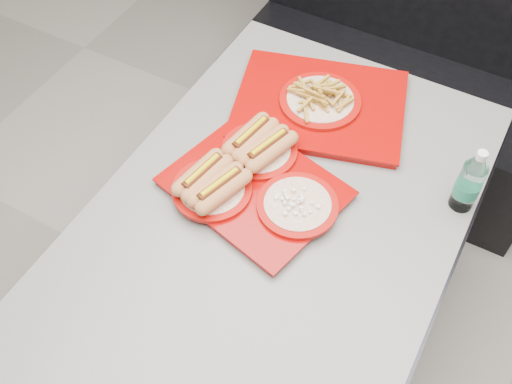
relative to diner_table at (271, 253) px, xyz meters
The scene contains 6 objects.
ground 0.58m from the diner_table, ahead, with size 6.00×6.00×0.00m, color gray.
diner_table is the anchor object (origin of this frame).
booth_bench 1.11m from the diner_table, 90.00° to the left, with size 1.30×0.57×1.35m.
tray_near 0.23m from the diner_table, 146.66° to the left, with size 0.50×0.43×0.10m.
tray_far 0.47m from the diner_table, 98.76° to the left, with size 0.58×0.51×0.10m.
water_bottle 0.56m from the diner_table, 34.50° to the left, with size 0.06×0.06×0.20m.
Camera 1 is at (0.39, -0.79, 2.02)m, focal length 42.00 mm.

